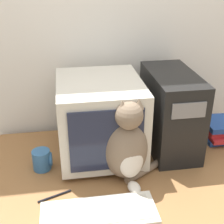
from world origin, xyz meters
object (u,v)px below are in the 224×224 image
mug (42,160)px  keyboard (99,213)px  computer_tower (170,111)px  book_stack (217,130)px  cat (127,146)px  crt_monitor (100,118)px  pen (55,196)px

mug → keyboard: bearing=-56.4°
computer_tower → keyboard: (-0.42, -0.44, -0.19)m
keyboard → book_stack: size_ratio=2.11×
cat → keyboard: bearing=-133.3°
crt_monitor → pen: 0.42m
mug → computer_tower: bearing=9.4°
crt_monitor → pen: (-0.23, -0.29, -0.20)m
computer_tower → mug: computer_tower is taller
crt_monitor → computer_tower: bearing=3.4°
cat → mug: size_ratio=4.04×
computer_tower → book_stack: bearing=4.6°
crt_monitor → book_stack: 0.66m
computer_tower → pen: size_ratio=3.20×
pen → mug: (-0.05, 0.21, 0.04)m
crt_monitor → cat: size_ratio=1.16×
computer_tower → book_stack: computer_tower is taller
book_stack → mug: book_stack is taller
mug → cat: bearing=-17.8°
cat → pen: cat is taller
crt_monitor → keyboard: (-0.06, -0.42, -0.19)m
crt_monitor → pen: crt_monitor is taller
keyboard → mug: bearing=123.6°
pen → book_stack: bearing=21.1°
keyboard → pen: keyboard is taller
book_stack → pen: bearing=-158.9°
book_stack → mug: bearing=-172.1°
pen → mug: 0.22m
book_stack → keyboard: bearing=-146.5°
crt_monitor → computer_tower: 0.36m
book_stack → pen: book_stack is taller
computer_tower → keyboard: bearing=-133.3°
crt_monitor → keyboard: bearing=-98.1°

